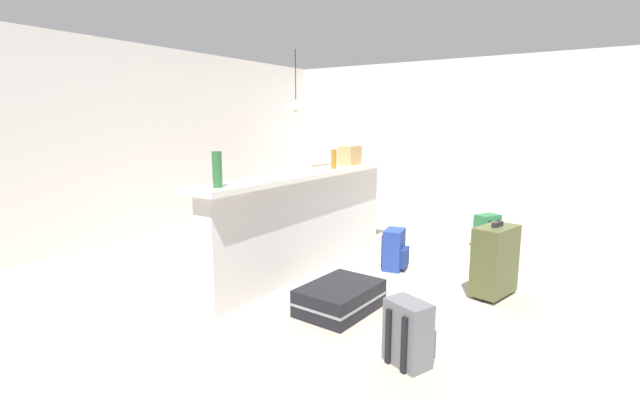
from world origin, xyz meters
name	(u,v)px	position (x,y,z in m)	size (l,w,h in m)	color
ground_plane	(370,260)	(0.00, 0.00, -0.03)	(13.00, 13.00, 0.05)	#ADA393
wall_back	(183,140)	(0.00, 3.05, 1.25)	(6.60, 0.10, 2.50)	silver
wall_right	(439,137)	(3.05, 0.30, 1.25)	(0.10, 6.00, 2.50)	silver
partition_half_wall	(307,224)	(-0.71, 0.38, 0.49)	(2.80, 0.20, 0.97)	silver
bar_countertop	(307,174)	(-0.71, 0.38, 1.00)	(2.96, 0.40, 0.05)	white
bottle_green	(217,169)	(-1.98, 0.32, 1.16)	(0.08, 0.08, 0.28)	#2D6B38
bottle_clear	(283,161)	(-1.10, 0.38, 1.16)	(0.07, 0.07, 0.28)	silver
bottle_amber	(334,159)	(-0.32, 0.30, 1.13)	(0.06, 0.06, 0.21)	#9E661E
bottle_white	(366,152)	(0.58, 0.38, 1.14)	(0.07, 0.07, 0.24)	silver
grocery_bag	(350,155)	(0.14, 0.36, 1.13)	(0.26, 0.18, 0.22)	tan
dining_table	(299,182)	(0.90, 1.64, 0.65)	(1.10, 0.80, 0.74)	#4C331E
dining_chair_near_partition	(327,195)	(0.82, 1.10, 0.52)	(0.42, 0.42, 0.93)	#9E754C
pendant_lamp	(296,104)	(0.83, 1.63, 1.75)	(0.34, 0.34, 0.86)	black
suitcase_flat_black	(340,298)	(-1.42, -0.45, 0.11)	(0.85, 0.54, 0.22)	black
backpack_green	(486,232)	(1.12, -0.99, 0.20)	(0.33, 0.32, 0.42)	#286B3D
backpack_blue	(395,250)	(-0.20, -0.38, 0.20)	(0.31, 0.29, 0.42)	#233D93
suitcase_upright_olive	(495,260)	(-0.41, -1.42, 0.33)	(0.48, 0.34, 0.67)	#51562D
backpack_grey	(409,334)	(-1.89, -1.23, 0.20)	(0.31, 0.33, 0.42)	slate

